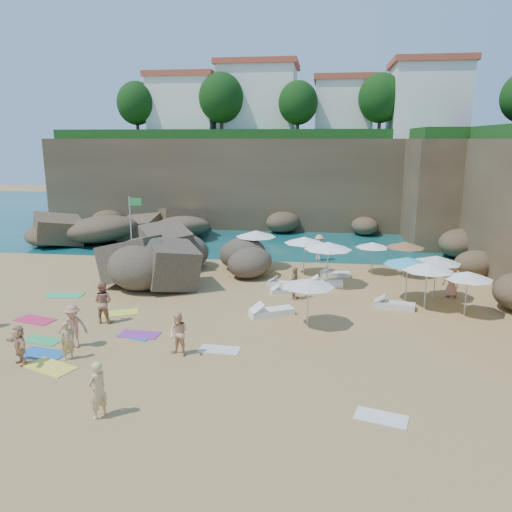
# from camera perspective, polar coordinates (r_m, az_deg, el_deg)

# --- Properties ---
(ground) EXTENTS (120.00, 120.00, 0.00)m
(ground) POSITION_cam_1_polar(r_m,az_deg,el_deg) (24.26, -5.67, -6.08)
(ground) COLOR tan
(ground) RESTS_ON ground
(seawater) EXTENTS (120.00, 120.00, 0.00)m
(seawater) POSITION_cam_1_polar(r_m,az_deg,el_deg) (53.14, 1.74, 4.61)
(seawater) COLOR #0C4751
(seawater) RESTS_ON ground
(cliff_back) EXTENTS (44.00, 8.00, 8.00)m
(cliff_back) POSITION_cam_1_polar(r_m,az_deg,el_deg) (47.55, 3.57, 8.42)
(cliff_back) COLOR brown
(cliff_back) RESTS_ON ground
(cliff_corner) EXTENTS (10.00, 12.00, 8.00)m
(cliff_corner) POSITION_cam_1_polar(r_m,az_deg,el_deg) (44.00, 23.09, 7.00)
(cliff_corner) COLOR brown
(cliff_corner) RESTS_ON ground
(rock_promontory) EXTENTS (12.00, 7.00, 2.00)m
(rock_promontory) POSITION_cam_1_polar(r_m,az_deg,el_deg) (42.38, -15.27, 1.91)
(rock_promontory) COLOR brown
(rock_promontory) RESTS_ON ground
(clifftop_buildings) EXTENTS (28.48, 9.48, 7.00)m
(clifftop_buildings) POSITION_cam_1_polar(r_m,az_deg,el_deg) (48.22, 4.96, 17.07)
(clifftop_buildings) COLOR white
(clifftop_buildings) RESTS_ON cliff_back
(clifftop_trees) EXTENTS (35.60, 23.82, 4.40)m
(clifftop_trees) POSITION_cam_1_polar(r_m,az_deg,el_deg) (41.90, 7.12, 17.63)
(clifftop_trees) COLOR #11380F
(clifftop_trees) RESTS_ON ground
(marina_masts) EXTENTS (3.10, 0.10, 6.00)m
(marina_masts) POSITION_cam_1_polar(r_m,az_deg,el_deg) (56.88, -15.16, 7.77)
(marina_masts) COLOR white
(marina_masts) RESTS_ON ground
(rock_outcrop) EXTENTS (8.41, 7.02, 2.95)m
(rock_outcrop) POSITION_cam_1_polar(r_m,az_deg,el_deg) (29.81, -6.46, -2.40)
(rock_outcrop) COLOR brown
(rock_outcrop) RESTS_ON ground
(flag_pole) EXTENTS (0.85, 0.09, 4.36)m
(flag_pole) POSITION_cam_1_polar(r_m,az_deg,el_deg) (33.82, -13.93, 3.99)
(flag_pole) COLOR silver
(flag_pole) RESTS_ON ground
(parasol_0) EXTENTS (2.55, 2.55, 2.41)m
(parasol_0) POSITION_cam_1_polar(r_m,az_deg,el_deg) (31.22, -0.01, 2.57)
(parasol_0) COLOR silver
(parasol_0) RESTS_ON ground
(parasol_1) EXTENTS (2.05, 2.05, 1.94)m
(parasol_1) POSITION_cam_1_polar(r_m,az_deg,el_deg) (30.77, 13.20, 1.24)
(parasol_1) COLOR silver
(parasol_1) RESTS_ON ground
(parasol_2) EXTENTS (2.44, 2.44, 2.30)m
(parasol_2) POSITION_cam_1_polar(r_m,az_deg,el_deg) (29.89, 5.55, 1.83)
(parasol_2) COLOR silver
(parasol_2) RESTS_ON ground
(parasol_3) EXTENTS (2.42, 2.42, 2.29)m
(parasol_3) POSITION_cam_1_polar(r_m,az_deg,el_deg) (26.62, 19.94, -0.37)
(parasol_3) COLOR silver
(parasol_3) RESTS_ON ground
(parasol_6) EXTENTS (2.24, 2.24, 2.12)m
(parasol_6) POSITION_cam_1_polar(r_m,az_deg,el_deg) (30.51, 16.70, 1.24)
(parasol_6) COLOR silver
(parasol_6) RESTS_ON ground
(parasol_7) EXTENTS (2.64, 2.64, 2.50)m
(parasol_7) POSITION_cam_1_polar(r_m,az_deg,el_deg) (27.58, 8.25, 1.16)
(parasol_7) COLOR silver
(parasol_7) RESTS_ON ground
(parasol_8) EXTENTS (2.23, 2.23, 2.11)m
(parasol_8) POSITION_cam_1_polar(r_m,az_deg,el_deg) (24.72, 23.07, -2.04)
(parasol_8) COLOR silver
(parasol_8) RESTS_ON ground
(parasol_9) EXTENTS (2.29, 2.29, 2.17)m
(parasol_9) POSITION_cam_1_polar(r_m,az_deg,el_deg) (21.54, 6.00, -3.04)
(parasol_9) COLOR silver
(parasol_9) RESTS_ON ground
(parasol_10) EXTENTS (2.41, 2.41, 2.28)m
(parasol_10) POSITION_cam_1_polar(r_m,az_deg,el_deg) (25.88, 16.99, -0.54)
(parasol_10) COLOR silver
(parasol_10) RESTS_ON ground
(parasol_11) EXTENTS (2.41, 2.41, 2.28)m
(parasol_11) POSITION_cam_1_polar(r_m,az_deg,el_deg) (25.01, 19.00, -1.16)
(parasol_11) COLOR silver
(parasol_11) RESTS_ON ground
(lounger_0) EXTENTS (1.70, 0.93, 0.25)m
(lounger_0) POSITION_cam_1_polar(r_m,az_deg,el_deg) (27.82, 3.00, -3.21)
(lounger_0) COLOR silver
(lounger_0) RESTS_ON ground
(lounger_1) EXTENTS (1.93, 0.76, 0.29)m
(lounger_1) POSITION_cam_1_polar(r_m,az_deg,el_deg) (28.06, 7.96, -3.13)
(lounger_1) COLOR white
(lounger_1) RESTS_ON ground
(lounger_2) EXTENTS (1.78, 0.65, 0.27)m
(lounger_2) POSITION_cam_1_polar(r_m,az_deg,el_deg) (30.08, 9.00, -2.07)
(lounger_2) COLOR silver
(lounger_2) RESTS_ON ground
(lounger_3) EXTENTS (1.67, 1.02, 0.25)m
(lounger_3) POSITION_cam_1_polar(r_m,az_deg,el_deg) (26.58, 3.37, -4.02)
(lounger_3) COLOR white
(lounger_3) RESTS_ON ground
(lounger_4) EXTENTS (2.01, 1.05, 0.30)m
(lounger_4) POSITION_cam_1_polar(r_m,az_deg,el_deg) (25.16, 15.53, -5.45)
(lounger_4) COLOR silver
(lounger_4) RESTS_ON ground
(lounger_5) EXTENTS (2.14, 1.57, 0.32)m
(lounger_5) POSITION_cam_1_polar(r_m,az_deg,el_deg) (23.28, 1.80, -6.45)
(lounger_5) COLOR white
(lounger_5) RESTS_ON ground
(towel_0) EXTENTS (1.94, 1.20, 0.03)m
(towel_0) POSITION_cam_1_polar(r_m,az_deg,el_deg) (21.04, -23.18, -10.21)
(towel_0) COLOR #2167B5
(towel_0) RESTS_ON ground
(towel_3) EXTENTS (1.71, 1.06, 0.03)m
(towel_3) POSITION_cam_1_polar(r_m,az_deg,el_deg) (22.34, -23.22, -8.84)
(towel_3) COLOR #32B05D
(towel_3) RESTS_ON ground
(towel_4) EXTENTS (2.06, 1.54, 0.03)m
(towel_4) POSITION_cam_1_polar(r_m,az_deg,el_deg) (19.77, -22.43, -11.66)
(towel_4) COLOR #FFE443
(towel_4) RESTS_ON ground
(towel_5) EXTENTS (1.60, 0.86, 0.03)m
(towel_5) POSITION_cam_1_polar(r_m,az_deg,el_deg) (19.78, -4.19, -10.62)
(towel_5) COLOR silver
(towel_5) RESTS_ON ground
(towel_6) EXTENTS (1.70, 0.89, 0.03)m
(towel_6) POSITION_cam_1_polar(r_m,az_deg,el_deg) (21.70, -13.19, -8.72)
(towel_6) COLOR purple
(towel_6) RESTS_ON ground
(towel_7) EXTENTS (1.96, 1.33, 0.03)m
(towel_7) POSITION_cam_1_polar(r_m,az_deg,el_deg) (24.85, -23.92, -6.69)
(towel_7) COLOR #D92651
(towel_7) RESTS_ON ground
(towel_8) EXTENTS (1.66, 1.18, 0.03)m
(towel_8) POSITION_cam_1_polar(r_m,az_deg,el_deg) (21.65, -13.58, -8.81)
(towel_8) COLOR blue
(towel_8) RESTS_ON ground
(towel_11) EXTENTS (1.91, 1.06, 0.03)m
(towel_11) POSITION_cam_1_polar(r_m,az_deg,el_deg) (28.03, -21.00, -4.21)
(towel_11) COLOR #34B676
(towel_11) RESTS_ON ground
(towel_12) EXTENTS (1.92, 1.49, 0.03)m
(towel_12) POSITION_cam_1_polar(r_m,az_deg,el_deg) (24.47, -15.33, -6.30)
(towel_12) COLOR #E0EA3D
(towel_12) RESTS_ON ground
(towel_13) EXTENTS (1.67, 1.14, 0.03)m
(towel_13) POSITION_cam_1_polar(r_m,az_deg,el_deg) (15.87, 14.12, -17.46)
(towel_13) COLOR silver
(towel_13) RESTS_ON ground
(person_stand_0) EXTENTS (0.63, 0.62, 1.47)m
(person_stand_0) POSITION_cam_1_polar(r_m,az_deg,el_deg) (19.93, -20.74, -9.06)
(person_stand_0) COLOR tan
(person_stand_0) RESTS_ON ground
(person_stand_1) EXTENTS (0.95, 0.75, 1.89)m
(person_stand_1) POSITION_cam_1_polar(r_m,az_deg,el_deg) (23.22, -17.13, -5.06)
(person_stand_1) COLOR tan
(person_stand_1) RESTS_ON ground
(person_stand_2) EXTENTS (1.15, 1.11, 1.76)m
(person_stand_2) POSITION_cam_1_polar(r_m,az_deg,el_deg) (33.68, 7.24, 0.95)
(person_stand_2) COLOR #E3A181
(person_stand_2) RESTS_ON ground
(person_stand_3) EXTENTS (0.65, 1.06, 1.68)m
(person_stand_3) POSITION_cam_1_polar(r_m,az_deg,el_deg) (25.47, 4.44, -3.12)
(person_stand_3) COLOR #A17950
(person_stand_3) RESTS_ON ground
(person_stand_4) EXTENTS (0.93, 0.94, 1.75)m
(person_stand_4) POSITION_cam_1_polar(r_m,az_deg,el_deg) (27.61, 21.45, -2.65)
(person_stand_4) COLOR tan
(person_stand_4) RESTS_ON ground
(person_stand_5) EXTENTS (1.58, 0.83, 1.63)m
(person_stand_5) POSITION_cam_1_polar(r_m,az_deg,el_deg) (31.49, -7.49, -0.05)
(person_stand_5) COLOR tan
(person_stand_5) RESTS_ON ground
(person_stand_6) EXTENTS (0.64, 0.76, 1.76)m
(person_stand_6) POSITION_cam_1_polar(r_m,az_deg,el_deg) (15.75, -17.67, -14.35)
(person_stand_6) COLOR #E2C080
(person_stand_6) RESTS_ON ground
(person_lie_0) EXTENTS (1.41, 1.89, 0.46)m
(person_lie_0) POSITION_cam_1_polar(r_m,az_deg,el_deg) (21.11, -20.04, -9.22)
(person_lie_0) COLOR tan
(person_lie_0) RESTS_ON ground
(person_lie_3) EXTENTS (1.95, 1.98, 0.39)m
(person_lie_3) POSITION_cam_1_polar(r_m,az_deg,el_deg) (20.39, -25.29, -10.63)
(person_lie_3) COLOR tan
(person_lie_3) RESTS_ON ground
(person_lie_5) EXTENTS (1.35, 1.84, 0.63)m
(person_lie_5) POSITION_cam_1_polar(r_m,az_deg,el_deg) (19.36, -8.75, -10.33)
(person_lie_5) COLOR #F4B98B
(person_lie_5) RESTS_ON ground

